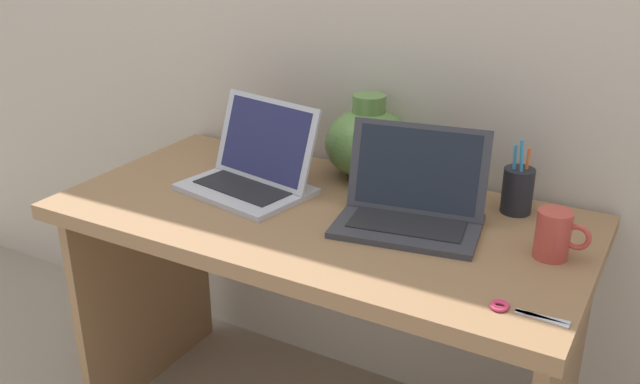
% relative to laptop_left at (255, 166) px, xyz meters
% --- Properties ---
extents(desk, '(1.32, 0.66, 0.73)m').
position_rel_laptop_left_xyz_m(desk, '(0.22, -0.05, -0.23)').
color(desk, olive).
rests_on(desk, ground).
extents(laptop_left, '(0.37, 0.30, 0.23)m').
position_rel_laptop_left_xyz_m(laptop_left, '(0.00, 0.00, 0.00)').
color(laptop_left, '#B2B2B7').
rests_on(laptop_left, desk).
extents(laptop_right, '(0.37, 0.28, 0.23)m').
position_rel_laptop_left_xyz_m(laptop_right, '(0.45, 0.00, -0.00)').
color(laptop_right, '#333338').
rests_on(laptop_right, desk).
extents(green_vase, '(0.24, 0.24, 0.23)m').
position_rel_laptop_left_xyz_m(green_vase, '(0.22, 0.22, 0.04)').
color(green_vase, '#5B843D').
rests_on(green_vase, desk).
extents(coffee_mug, '(0.12, 0.08, 0.11)m').
position_rel_laptop_left_xyz_m(coffee_mug, '(0.78, -0.01, -0.01)').
color(coffee_mug, '#B23D33').
rests_on(coffee_mug, desk).
extents(pen_cup, '(0.08, 0.08, 0.19)m').
position_rel_laptop_left_xyz_m(pen_cup, '(0.65, 0.18, -0.00)').
color(pen_cup, black).
rests_on(pen_cup, desk).
extents(scissors, '(0.15, 0.04, 0.01)m').
position_rel_laptop_left_xyz_m(scissors, '(0.77, -0.27, -0.06)').
color(scissors, '#B7B7BC').
rests_on(scissors, desk).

